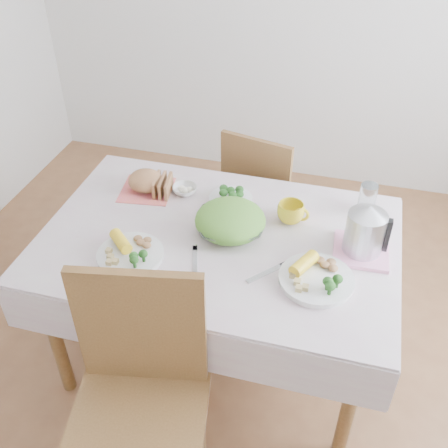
% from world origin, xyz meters
% --- Properties ---
extents(floor, '(3.60, 3.60, 0.00)m').
position_xyz_m(floor, '(0.00, 0.00, 0.00)').
color(floor, brown).
rests_on(floor, ground).
extents(dining_table, '(1.40, 0.90, 0.75)m').
position_xyz_m(dining_table, '(0.00, 0.00, 0.38)').
color(dining_table, brown).
rests_on(dining_table, floor).
extents(tablecloth, '(1.50, 1.00, 0.01)m').
position_xyz_m(tablecloth, '(0.00, 0.00, 0.76)').
color(tablecloth, beige).
rests_on(tablecloth, dining_table).
extents(chair_near, '(0.56, 0.56, 1.05)m').
position_xyz_m(chair_near, '(-0.07, -0.78, 0.47)').
color(chair_near, brown).
rests_on(chair_near, floor).
extents(chair_far, '(0.49, 0.49, 0.91)m').
position_xyz_m(chair_far, '(0.07, 0.79, 0.47)').
color(chair_far, brown).
rests_on(chair_far, floor).
extents(salad_bowl, '(0.35, 0.35, 0.07)m').
position_xyz_m(salad_bowl, '(0.04, 0.04, 0.80)').
color(salad_bowl, white).
rests_on(salad_bowl, tablecloth).
extents(dinner_plate_left, '(0.37, 0.37, 0.02)m').
position_xyz_m(dinner_plate_left, '(-0.31, -0.22, 0.77)').
color(dinner_plate_left, white).
rests_on(dinner_plate_left, tablecloth).
extents(dinner_plate_right, '(0.41, 0.41, 0.02)m').
position_xyz_m(dinner_plate_right, '(0.44, -0.16, 0.77)').
color(dinner_plate_right, white).
rests_on(dinner_plate_right, tablecloth).
extents(broccoli_plate, '(0.21, 0.21, 0.02)m').
position_xyz_m(broccoli_plate, '(-0.02, 0.27, 0.77)').
color(broccoli_plate, beige).
rests_on(broccoli_plate, tablecloth).
extents(napkin, '(0.27, 0.27, 0.00)m').
position_xyz_m(napkin, '(-0.42, 0.25, 0.76)').
color(napkin, '#DD605A').
rests_on(napkin, tablecloth).
extents(bread_loaf, '(0.18, 0.17, 0.10)m').
position_xyz_m(bread_loaf, '(-0.42, 0.25, 0.82)').
color(bread_loaf, brown).
rests_on(bread_loaf, napkin).
extents(fruit_bowl, '(0.15, 0.15, 0.04)m').
position_xyz_m(fruit_bowl, '(-0.24, 0.27, 0.78)').
color(fruit_bowl, white).
rests_on(fruit_bowl, tablecloth).
extents(yellow_mug, '(0.12, 0.12, 0.09)m').
position_xyz_m(yellow_mug, '(0.28, 0.19, 0.81)').
color(yellow_mug, yellow).
rests_on(yellow_mug, tablecloth).
extents(glass_tumbler, '(0.08, 0.08, 0.15)m').
position_xyz_m(glass_tumbler, '(0.59, 0.34, 0.83)').
color(glass_tumbler, white).
rests_on(glass_tumbler, tablecloth).
extents(pink_tray, '(0.23, 0.23, 0.02)m').
position_xyz_m(pink_tray, '(0.59, 0.06, 0.77)').
color(pink_tray, pink).
rests_on(pink_tray, tablecloth).
extents(electric_kettle, '(0.21, 0.21, 0.22)m').
position_xyz_m(electric_kettle, '(0.59, 0.06, 0.88)').
color(electric_kettle, '#B2B5BA').
rests_on(electric_kettle, pink_tray).
extents(fork_left, '(0.07, 0.17, 0.00)m').
position_xyz_m(fork_left, '(-0.05, -0.17, 0.76)').
color(fork_left, silver).
rests_on(fork_left, tablecloth).
extents(fork_right, '(0.14, 0.16, 0.00)m').
position_xyz_m(fork_right, '(0.25, -0.16, 0.76)').
color(fork_right, silver).
rests_on(fork_right, tablecloth).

